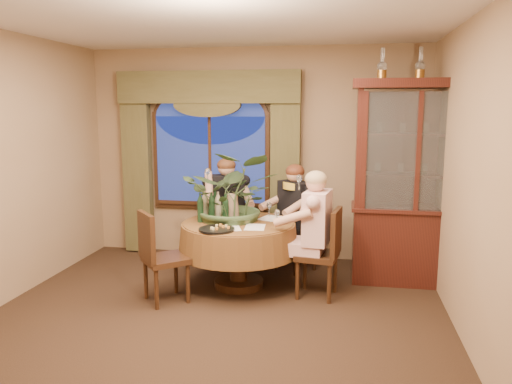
% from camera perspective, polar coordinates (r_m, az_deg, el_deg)
% --- Properties ---
extents(floor, '(5.00, 5.00, 0.00)m').
position_cam_1_polar(floor, '(4.71, -5.83, -15.84)').
color(floor, black).
rests_on(floor, ground).
extents(wall_back, '(4.50, 0.00, 4.50)m').
position_cam_1_polar(wall_back, '(6.71, -0.15, 4.36)').
color(wall_back, '#8D6F4E').
rests_on(wall_back, ground).
extents(wall_right, '(0.00, 5.00, 5.00)m').
position_cam_1_polar(wall_right, '(4.25, 24.36, 0.38)').
color(wall_right, '#8D6F4E').
rests_on(wall_right, ground).
extents(ceiling, '(5.00, 5.00, 0.00)m').
position_cam_1_polar(ceiling, '(4.32, -6.51, 19.98)').
color(ceiling, white).
rests_on(ceiling, wall_back).
extents(window, '(1.62, 0.10, 1.32)m').
position_cam_1_polar(window, '(6.79, -5.26, 3.53)').
color(window, navy).
rests_on(window, wall_back).
extents(arched_transom, '(1.60, 0.06, 0.44)m').
position_cam_1_polar(arched_transom, '(6.75, -5.36, 10.13)').
color(arched_transom, navy).
rests_on(arched_transom, wall_back).
extents(drapery_left, '(0.38, 0.14, 2.32)m').
position_cam_1_polar(drapery_left, '(7.10, -13.40, 2.60)').
color(drapery_left, '#454222').
rests_on(drapery_left, floor).
extents(drapery_right, '(0.38, 0.14, 2.32)m').
position_cam_1_polar(drapery_right, '(6.56, 3.36, 2.28)').
color(drapery_right, '#454222').
rests_on(drapery_right, floor).
extents(swag_valance, '(2.45, 0.16, 0.42)m').
position_cam_1_polar(swag_valance, '(6.68, -5.57, 11.85)').
color(swag_valance, '#454222').
rests_on(swag_valance, wall_back).
extents(dining_table, '(1.65, 1.65, 0.75)m').
position_cam_1_polar(dining_table, '(5.69, -2.00, -7.15)').
color(dining_table, maroon).
rests_on(dining_table, floor).
extents(china_cabinet, '(1.44, 0.57, 2.33)m').
position_cam_1_polar(china_cabinet, '(5.94, 17.60, 0.91)').
color(china_cabinet, black).
rests_on(china_cabinet, floor).
extents(oil_lamp_left, '(0.11, 0.11, 0.34)m').
position_cam_1_polar(oil_lamp_left, '(5.86, 14.23, 14.04)').
color(oil_lamp_left, '#A5722D').
rests_on(oil_lamp_left, china_cabinet).
extents(oil_lamp_center, '(0.11, 0.11, 0.34)m').
position_cam_1_polar(oil_lamp_center, '(5.90, 18.28, 13.82)').
color(oil_lamp_center, '#A5722D').
rests_on(oil_lamp_center, china_cabinet).
extents(oil_lamp_right, '(0.11, 0.11, 0.34)m').
position_cam_1_polar(oil_lamp_right, '(5.96, 22.24, 13.54)').
color(oil_lamp_right, '#A5722D').
rests_on(oil_lamp_right, china_cabinet).
extents(chair_right, '(0.48, 0.48, 0.96)m').
position_cam_1_polar(chair_right, '(5.42, 6.99, -6.93)').
color(chair_right, black).
rests_on(chair_right, floor).
extents(chair_back_right, '(0.59, 0.59, 0.96)m').
position_cam_1_polar(chair_back_right, '(6.25, 4.55, -4.65)').
color(chair_back_right, black).
rests_on(chair_back_right, floor).
extents(chair_back, '(0.56, 0.56, 0.96)m').
position_cam_1_polar(chair_back, '(6.54, -3.94, -3.98)').
color(chair_back, black).
rests_on(chair_back, floor).
extents(chair_front_left, '(0.59, 0.59, 0.96)m').
position_cam_1_polar(chair_front_left, '(5.33, -10.26, -7.31)').
color(chair_front_left, black).
rests_on(chair_front_left, floor).
extents(person_pink, '(0.51, 0.55, 1.37)m').
position_cam_1_polar(person_pink, '(5.38, 6.96, -4.80)').
color(person_pink, beige).
rests_on(person_pink, floor).
extents(person_back, '(0.64, 0.61, 1.39)m').
position_cam_1_polar(person_back, '(6.44, -3.38, -2.22)').
color(person_back, black).
rests_on(person_back, floor).
extents(person_scarf, '(0.65, 0.65, 1.35)m').
position_cam_1_polar(person_scarf, '(6.17, 4.55, -2.99)').
color(person_scarf, black).
rests_on(person_scarf, floor).
extents(stoneware_vase, '(0.16, 0.16, 0.29)m').
position_cam_1_polar(stoneware_vase, '(5.73, -2.69, -1.68)').
color(stoneware_vase, gray).
rests_on(stoneware_vase, dining_table).
extents(centerpiece_plant, '(1.08, 1.20, 0.93)m').
position_cam_1_polar(centerpiece_plant, '(5.62, -2.56, 3.48)').
color(centerpiece_plant, '#38522F').
rests_on(centerpiece_plant, dining_table).
extents(olive_bowl, '(0.16, 0.16, 0.05)m').
position_cam_1_polar(olive_bowl, '(5.52, -1.49, -3.40)').
color(olive_bowl, '#4A5028').
rests_on(olive_bowl, dining_table).
extents(cheese_platter, '(0.38, 0.38, 0.02)m').
position_cam_1_polar(cheese_platter, '(5.24, -4.52, -4.29)').
color(cheese_platter, black).
rests_on(cheese_platter, dining_table).
extents(wine_bottle_0, '(0.07, 0.07, 0.33)m').
position_cam_1_polar(wine_bottle_0, '(5.67, -4.36, -1.61)').
color(wine_bottle_0, tan).
rests_on(wine_bottle_0, dining_table).
extents(wine_bottle_1, '(0.07, 0.07, 0.33)m').
position_cam_1_polar(wine_bottle_1, '(5.55, -3.49, -1.85)').
color(wine_bottle_1, black).
rests_on(wine_bottle_1, dining_table).
extents(wine_bottle_2, '(0.07, 0.07, 0.33)m').
position_cam_1_polar(wine_bottle_2, '(5.82, -4.68, -1.32)').
color(wine_bottle_2, black).
rests_on(wine_bottle_2, dining_table).
extents(wine_bottle_3, '(0.07, 0.07, 0.33)m').
position_cam_1_polar(wine_bottle_3, '(5.61, -6.38, -1.78)').
color(wine_bottle_3, black).
rests_on(wine_bottle_3, dining_table).
extents(wine_bottle_4, '(0.07, 0.07, 0.33)m').
position_cam_1_polar(wine_bottle_4, '(5.63, -5.10, -1.70)').
color(wine_bottle_4, black).
rests_on(wine_bottle_4, dining_table).
extents(wine_bottle_5, '(0.07, 0.07, 0.33)m').
position_cam_1_polar(wine_bottle_5, '(5.74, -5.89, -1.50)').
color(wine_bottle_5, tan).
rests_on(wine_bottle_5, dining_table).
extents(tasting_paper_0, '(0.24, 0.32, 0.00)m').
position_cam_1_polar(tasting_paper_0, '(5.35, -0.12, -4.05)').
color(tasting_paper_0, white).
rests_on(tasting_paper_0, dining_table).
extents(tasting_paper_1, '(0.30, 0.35, 0.00)m').
position_cam_1_polar(tasting_paper_1, '(5.78, 1.61, -3.00)').
color(tasting_paper_1, white).
rests_on(tasting_paper_1, dining_table).
extents(tasting_paper_2, '(0.30, 0.35, 0.00)m').
position_cam_1_polar(tasting_paper_2, '(5.33, -2.99, -4.11)').
color(tasting_paper_2, white).
rests_on(tasting_paper_2, dining_table).
extents(wine_glass_person_pink, '(0.07, 0.07, 0.18)m').
position_cam_1_polar(wine_glass_person_pink, '(5.44, 2.42, -2.89)').
color(wine_glass_person_pink, silver).
rests_on(wine_glass_person_pink, dining_table).
extents(wine_glass_person_back, '(0.07, 0.07, 0.18)m').
position_cam_1_polar(wine_glass_person_back, '(6.01, -2.78, -1.68)').
color(wine_glass_person_back, silver).
rests_on(wine_glass_person_back, dining_table).
extents(wine_glass_person_scarf, '(0.07, 0.07, 0.18)m').
position_cam_1_polar(wine_glass_person_scarf, '(5.85, 1.51, -1.99)').
color(wine_glass_person_scarf, silver).
rests_on(wine_glass_person_scarf, dining_table).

